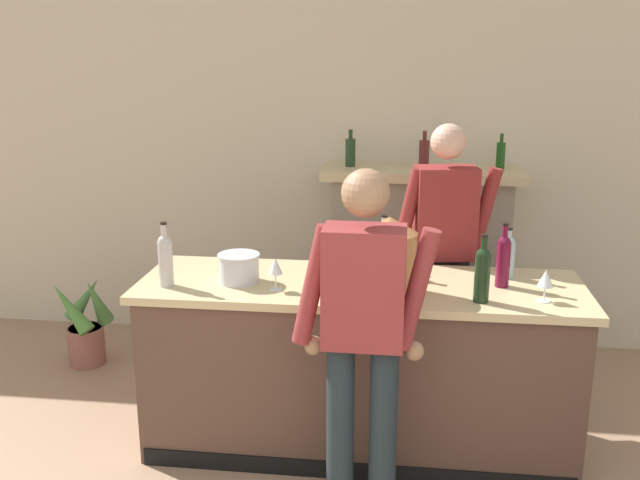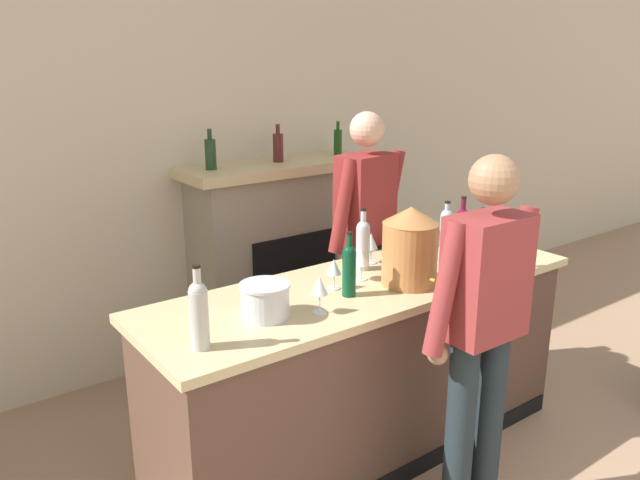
% 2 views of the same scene
% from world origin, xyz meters
% --- Properties ---
extents(wall_back_panel, '(12.00, 0.07, 2.75)m').
position_xyz_m(wall_back_panel, '(0.00, 4.30, 1.38)').
color(wall_back_panel, beige).
rests_on(wall_back_panel, ground_plane).
extents(bar_counter, '(2.41, 0.77, 0.98)m').
position_xyz_m(bar_counter, '(-0.21, 2.67, 0.49)').
color(bar_counter, brown).
rests_on(bar_counter, ground_plane).
extents(fireplace_stone, '(1.40, 0.52, 1.66)m').
position_xyz_m(fireplace_stone, '(0.13, 4.04, 0.71)').
color(fireplace_stone, gray).
rests_on(fireplace_stone, ground_plane).
extents(person_customer, '(0.66, 0.30, 1.73)m').
position_xyz_m(person_customer, '(-0.15, 1.97, 0.96)').
color(person_customer, '#1D282D').
rests_on(person_customer, ground_plane).
extents(person_bartender, '(0.65, 0.35, 1.79)m').
position_xyz_m(person_bartender, '(0.26, 3.23, 1.00)').
color(person_bartender, '#2A2A2D').
rests_on(person_bartender, ground_plane).
extents(copper_dispenser, '(0.29, 0.32, 0.41)m').
position_xyz_m(copper_dispenser, '(-0.05, 2.52, 1.19)').
color(copper_dispenser, '#B2723E').
rests_on(copper_dispenser, bar_counter).
extents(ice_bucket_steel, '(0.23, 0.23, 0.16)m').
position_xyz_m(ice_bucket_steel, '(-0.87, 2.60, 1.06)').
color(ice_bucket_steel, silver).
rests_on(ice_bucket_steel, bar_counter).
extents(wine_bottle_burgundy_dark, '(0.08, 0.08, 0.35)m').
position_xyz_m(wine_bottle_burgundy_dark, '(-1.24, 2.49, 1.14)').
color(wine_bottle_burgundy_dark, '#B3B0AB').
rests_on(wine_bottle_burgundy_dark, bar_counter).
extents(wine_bottle_riesling_slim, '(0.07, 0.07, 0.32)m').
position_xyz_m(wine_bottle_riesling_slim, '(-0.40, 2.58, 1.13)').
color(wine_bottle_riesling_slim, '#0B4025').
rests_on(wine_bottle_riesling_slim, bar_counter).
extents(wine_bottle_port_short, '(0.07, 0.07, 0.35)m').
position_xyz_m(wine_bottle_port_short, '(0.54, 2.70, 1.14)').
color(wine_bottle_port_short, maroon).
rests_on(wine_bottle_port_short, bar_counter).
extents(wine_bottle_cabernet_heavy, '(0.08, 0.08, 0.35)m').
position_xyz_m(wine_bottle_cabernet_heavy, '(0.41, 2.45, 1.14)').
color(wine_bottle_cabernet_heavy, black).
rests_on(wine_bottle_cabernet_heavy, bar_counter).
extents(wine_bottle_rose_blush, '(0.08, 0.08, 0.29)m').
position_xyz_m(wine_bottle_rose_blush, '(0.59, 2.86, 1.11)').
color(wine_bottle_rose_blush, '#9BB8C1').
rests_on(wine_bottle_rose_blush, bar_counter).
extents(wine_bottle_chardonnay_pale, '(0.08, 0.08, 0.34)m').
position_xyz_m(wine_bottle_chardonnay_pale, '(-0.09, 2.84, 1.14)').
color(wine_bottle_chardonnay_pale, '#B4B6C2').
rests_on(wine_bottle_chardonnay_pale, bar_counter).
extents(wine_glass_by_dispenser, '(0.08, 0.08, 0.17)m').
position_xyz_m(wine_glass_by_dispenser, '(0.73, 2.49, 1.10)').
color(wine_glass_by_dispenser, silver).
rests_on(wine_glass_by_dispenser, bar_counter).
extents(wine_glass_mid_counter, '(0.09, 0.09, 0.17)m').
position_xyz_m(wine_glass_mid_counter, '(-0.21, 2.72, 1.11)').
color(wine_glass_mid_counter, silver).
rests_on(wine_glass_mid_counter, bar_counter).
extents(wine_glass_near_bucket, '(0.07, 0.07, 0.18)m').
position_xyz_m(wine_glass_near_bucket, '(-0.64, 2.49, 1.11)').
color(wine_glass_near_bucket, silver).
rests_on(wine_glass_near_bucket, bar_counter).
extents(wine_glass_front_right, '(0.08, 0.08, 0.16)m').
position_xyz_m(wine_glass_front_right, '(-0.40, 2.70, 1.10)').
color(wine_glass_front_right, silver).
rests_on(wine_glass_front_right, bar_counter).
extents(wine_glass_front_left, '(0.08, 0.08, 0.17)m').
position_xyz_m(wine_glass_front_left, '(0.01, 2.89, 1.11)').
color(wine_glass_front_left, silver).
rests_on(wine_glass_front_left, bar_counter).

